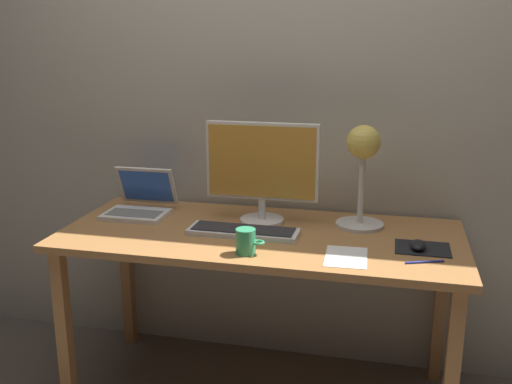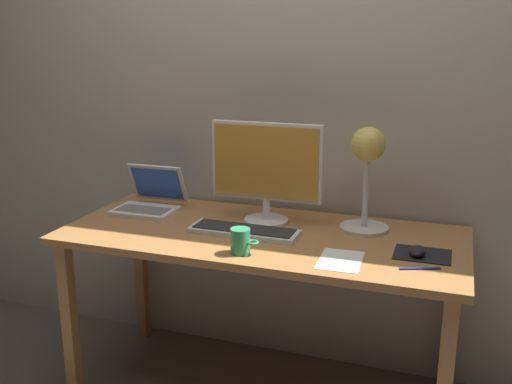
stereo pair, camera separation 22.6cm
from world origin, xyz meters
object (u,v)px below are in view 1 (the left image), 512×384
at_px(monitor, 262,167).
at_px(laptop, 141,201).
at_px(coffee_mug, 246,241).
at_px(keyboard_main, 243,231).
at_px(mouse, 418,245).
at_px(pen, 425,262).
at_px(desk_lamp, 363,159).

xyz_separation_m(monitor, laptop, (-0.55, 0.01, -0.18)).
xyz_separation_m(laptop, coffee_mug, (0.58, -0.38, -0.01)).
xyz_separation_m(keyboard_main, coffee_mug, (0.06, -0.21, 0.03)).
bearing_deg(keyboard_main, mouse, -2.09).
distance_m(mouse, pen, 0.13).
bearing_deg(coffee_mug, laptop, 146.56).
height_order(mouse, pen, mouse).
relative_size(coffee_mug, pen, 0.77).
bearing_deg(mouse, laptop, 170.42).
relative_size(laptop, coffee_mug, 2.52).
relative_size(mouse, coffee_mug, 0.89).
distance_m(monitor, keyboard_main, 0.28).
xyz_separation_m(monitor, keyboard_main, (-0.04, -0.17, -0.22)).
distance_m(laptop, desk_lamp, 0.98).
bearing_deg(desk_lamp, coffee_mug, -132.81).
relative_size(monitor, laptop, 1.74).
distance_m(monitor, laptop, 0.58).
height_order(monitor, keyboard_main, monitor).
bearing_deg(mouse, desk_lamp, 134.41).
bearing_deg(mouse, coffee_mug, -163.44).
distance_m(desk_lamp, pen, 0.52).
xyz_separation_m(desk_lamp, mouse, (0.23, -0.23, -0.26)).
height_order(monitor, desk_lamp, monitor).
relative_size(monitor, pen, 3.36).
height_order(laptop, pen, laptop).
height_order(laptop, mouse, laptop).
bearing_deg(laptop, monitor, -0.74).
xyz_separation_m(monitor, pen, (0.65, -0.32, -0.23)).
height_order(monitor, coffee_mug, monitor).
xyz_separation_m(laptop, pen, (1.20, -0.32, -0.05)).
bearing_deg(coffee_mug, pen, 5.07).
bearing_deg(desk_lamp, laptop, -178.14).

